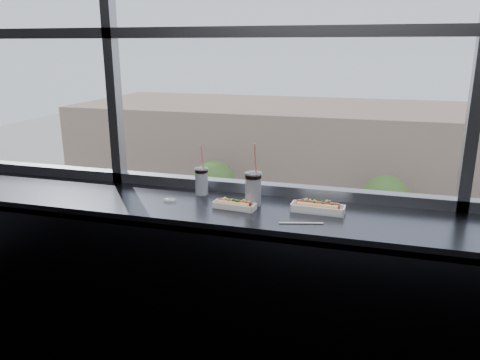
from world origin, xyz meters
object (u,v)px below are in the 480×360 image
(pedestrian_b, at_px, (315,227))
(pedestrian_a, at_px, (284,219))
(soda_cup_right, at_px, (253,187))
(loose_straw, at_px, (301,223))
(hotdog_tray_left, at_px, (234,204))
(wrapper, at_px, (170,199))
(car_near_b, at_px, (224,306))
(tree_left, at_px, (213,183))
(car_far_a, at_px, (213,235))
(car_near_a, at_px, (52,280))
(hotdog_tray_right, at_px, (318,207))
(tree_center, at_px, (385,199))
(soda_cup_left, at_px, (201,180))
(car_far_b, at_px, (386,254))

(pedestrian_b, bearing_deg, pedestrian_a, 69.04)
(soda_cup_right, distance_m, loose_straw, 0.37)
(hotdog_tray_left, height_order, soda_cup_right, soda_cup_right)
(wrapper, distance_m, pedestrian_a, 30.85)
(pedestrian_a, bearing_deg, car_near_b, -2.43)
(hotdog_tray_left, height_order, tree_left, hotdog_tray_left)
(car_far_a, relative_size, pedestrian_b, 3.01)
(car_near_a, xyz_separation_m, tree_left, (4.85, 12.00, 2.35))
(hotdog_tray_right, height_order, tree_left, hotdog_tray_right)
(hotdog_tray_left, xyz_separation_m, wrapper, (-0.38, 0.02, -0.01))
(car_far_a, bearing_deg, hotdog_tray_left, -155.62)
(car_near_b, height_order, pedestrian_a, car_near_b)
(hotdog_tray_right, height_order, tree_center, hotdog_tray_right)
(soda_cup_left, xyz_separation_m, car_far_a, (-8.53, 24.12, -11.02))
(wrapper, relative_size, tree_left, 0.02)
(car_near_a, xyz_separation_m, pedestrian_a, (10.04, 12.15, 0.01))
(pedestrian_a, distance_m, tree_center, 7.09)
(loose_straw, relative_size, tree_center, 0.04)
(hotdog_tray_right, relative_size, car_far_a, 0.04)
(hotdog_tray_right, relative_size, wrapper, 3.20)
(car_far_a, distance_m, pedestrian_b, 6.97)
(wrapper, xyz_separation_m, car_far_a, (-8.41, 24.29, -10.95))
(car_far_b, height_order, pedestrian_b, same)
(car_far_a, xyz_separation_m, tree_left, (-1.36, 4.00, 2.27))
(wrapper, bearing_deg, car_far_b, 84.56)
(car_near_b, xyz_separation_m, pedestrian_b, (2.86, 11.25, 0.03))
(hotdog_tray_right, relative_size, car_near_a, 0.05)
(soda_cup_right, height_order, car_far_b, soda_cup_right)
(wrapper, relative_size, pedestrian_b, 0.04)
(pedestrian_a, bearing_deg, tree_left, -88.33)
(pedestrian_a, bearing_deg, wrapper, 9.16)
(car_near_a, distance_m, car_near_b, 9.52)
(car_far_a, distance_m, tree_center, 11.49)
(soda_cup_left, distance_m, car_far_b, 26.61)
(car_near_a, bearing_deg, pedestrian_a, -41.46)
(hotdog_tray_left, height_order, car_far_b, hotdog_tray_left)
(wrapper, xyz_separation_m, tree_left, (-9.77, 28.29, -8.68))
(car_far_a, height_order, car_near_b, car_far_a)
(hotdog_tray_right, xyz_separation_m, car_far_b, (1.51, 24.24, -10.98))
(car_near_a, height_order, tree_left, tree_left)
(loose_straw, distance_m, car_far_a, 28.29)
(car_far_b, relative_size, pedestrian_b, 2.97)
(hotdog_tray_left, relative_size, loose_straw, 1.08)
(hotdog_tray_left, xyz_separation_m, pedestrian_b, (-2.63, 27.56, -10.98))
(tree_center, bearing_deg, tree_left, 180.00)
(loose_straw, distance_m, pedestrian_a, 31.09)
(soda_cup_right, xyz_separation_m, pedestrian_a, (-5.04, 28.37, -11.11))
(hotdog_tray_right, xyz_separation_m, car_near_a, (-15.43, 16.24, -11.05))
(pedestrian_b, bearing_deg, loose_straw, -173.82)
(loose_straw, bearing_deg, car_far_b, 71.57)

